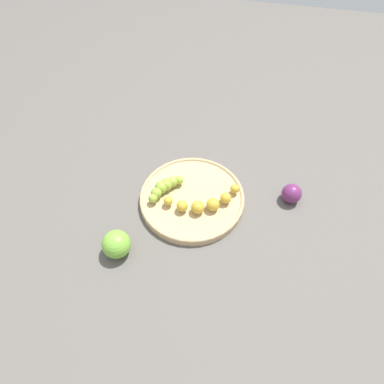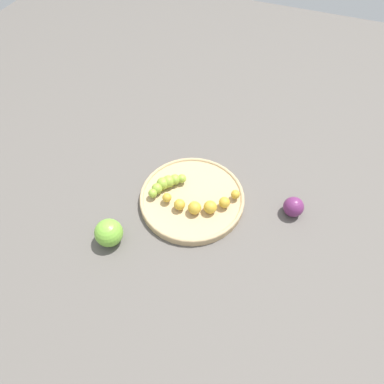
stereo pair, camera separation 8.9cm
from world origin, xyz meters
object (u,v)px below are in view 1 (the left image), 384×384
Objects in this scene: apple_green at (116,244)px; plum_purple at (292,194)px; fruit_bowl at (192,198)px; banana_green at (164,187)px; banana_spotted at (204,203)px.

apple_green is 0.46m from plum_purple.
fruit_bowl is 4.05× the size of apple_green.
fruit_bowl is at bearing 12.74° from plum_purple.
plum_purple is at bearing -135.29° from banana_green.
banana_spotted is at bearing -138.60° from apple_green.
fruit_bowl is at bearing -127.70° from apple_green.
banana_green is at bearing -1.69° from fruit_bowl.
plum_purple is (-0.33, -0.06, -0.01)m from banana_green.
banana_green is 0.20m from apple_green.
banana_green is at bearing -128.51° from banana_spotted.
fruit_bowl is 2.85× the size of banana_green.
fruit_bowl is 0.05m from banana_spotted.
banana_spotted is at bearing 20.91° from plum_purple.
plum_purple is at bearing -148.72° from apple_green.
apple_green is 1.31× the size of plum_purple.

